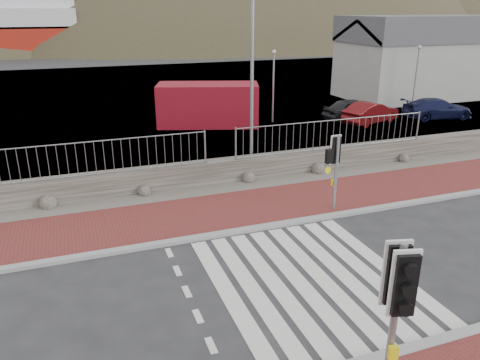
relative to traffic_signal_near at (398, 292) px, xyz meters
name	(u,v)px	position (x,y,z in m)	size (l,w,h in m)	color
ground	(309,279)	(0.64, 3.86, -2.19)	(220.00, 220.00, 0.00)	#28282B
sidewalk_far	(246,209)	(0.64, 8.36, -2.15)	(40.00, 3.00, 0.08)	maroon
kerb_near	(383,357)	(0.64, 0.86, -2.14)	(40.00, 0.25, 0.12)	gray
kerb_far	(263,227)	(0.64, 6.86, -2.14)	(40.00, 0.25, 0.12)	gray
zebra_crossing	(309,279)	(0.64, 3.86, -2.19)	(4.62, 5.60, 0.01)	silver
gravel_strip	(226,189)	(0.64, 10.36, -2.16)	(40.00, 1.50, 0.06)	#59544C
stone_wall	(220,171)	(0.64, 11.16, -1.74)	(40.00, 0.60, 0.90)	#403A35
railing	(220,138)	(0.64, 11.01, -0.37)	(18.07, 0.07, 1.22)	gray
quay	(139,95)	(0.64, 31.76, -2.19)	(120.00, 40.00, 0.50)	#4C4C4F
water	(102,55)	(0.64, 66.76, -2.19)	(220.00, 50.00, 0.05)	#3F4C54
harbor_building	(425,57)	(20.64, 23.76, 0.74)	(12.20, 6.20, 5.80)	#9E9E99
hills_backdrop	(136,155)	(7.38, 91.76, -25.25)	(254.00, 90.00, 100.00)	#353821
traffic_signal_near	(398,292)	(0.00, 0.00, 0.00)	(0.49, 0.36, 3.04)	gray
traffic_signal_far	(336,157)	(3.32, 7.29, -0.32)	(0.62, 0.25, 2.59)	gray
streetlight	(255,66)	(2.37, 11.94, 2.06)	(1.60, 0.44, 7.56)	gray
shipping_container	(208,105)	(2.89, 20.36, -1.02)	(5.61, 2.34, 2.34)	maroon
car_a	(354,109)	(11.40, 18.58, -1.55)	(1.52, 3.79, 1.29)	black
car_b	(371,113)	(11.86, 17.54, -1.57)	(1.31, 3.76, 1.24)	#570C0E
car_c	(437,109)	(16.36, 17.20, -1.58)	(1.70, 4.19, 1.22)	#12163B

